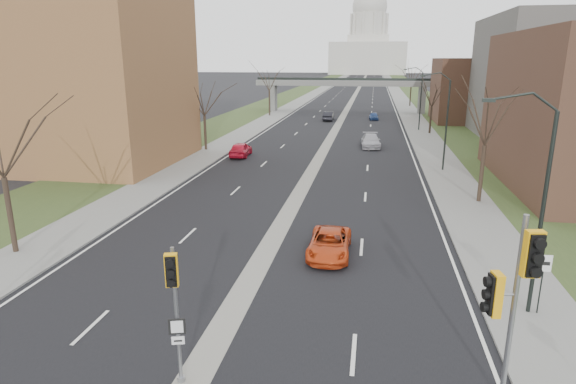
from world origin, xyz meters
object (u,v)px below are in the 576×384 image
(signal_pole_right, at_px, (513,287))
(car_left_far, at_px, (328,116))
(car_right_mid, at_px, (371,141))
(signal_pole_median, at_px, (174,294))
(car_left_near, at_px, (241,149))
(speed_limit_sign, at_px, (543,273))
(car_right_far, at_px, (374,116))
(car_right_near, at_px, (329,243))

(signal_pole_right, distance_m, car_left_far, 68.20)
(car_right_mid, bearing_deg, signal_pole_median, -100.31)
(car_left_near, bearing_deg, car_left_far, -103.76)
(car_left_near, relative_size, car_left_far, 0.99)
(car_right_mid, bearing_deg, speed_limit_sign, -82.67)
(car_left_far, height_order, car_right_far, car_left_far)
(speed_limit_sign, distance_m, car_right_far, 64.06)
(signal_pole_right, bearing_deg, car_right_far, 82.57)
(car_right_near, bearing_deg, signal_pole_median, -108.08)
(car_left_far, bearing_deg, car_right_far, -163.53)
(car_right_near, height_order, car_right_far, car_right_near)
(signal_pole_right, xyz_separation_m, car_right_near, (-5.97, 10.44, -3.21))
(speed_limit_sign, height_order, car_right_far, speed_limit_sign)
(car_right_near, relative_size, car_right_far, 1.26)
(car_right_mid, bearing_deg, car_left_far, 103.29)
(car_right_near, bearing_deg, signal_pole_right, -60.50)
(signal_pole_right, distance_m, car_right_mid, 43.31)
(signal_pole_median, relative_size, car_left_near, 1.03)
(car_left_far, bearing_deg, speed_limit_sign, 102.66)
(car_right_far, bearing_deg, signal_pole_median, -98.25)
(car_right_near, distance_m, car_right_far, 59.00)
(signal_pole_right, height_order, car_right_near, signal_pole_right)
(car_left_near, bearing_deg, signal_pole_right, 113.81)
(signal_pole_right, bearing_deg, car_left_near, 105.88)
(signal_pole_right, bearing_deg, signal_pole_median, 174.54)
(signal_pole_median, height_order, car_right_near, signal_pole_median)
(signal_pole_median, bearing_deg, car_right_far, 68.90)
(signal_pole_median, bearing_deg, speed_limit_sign, 11.50)
(car_left_near, height_order, car_right_near, car_left_near)
(speed_limit_sign, relative_size, car_left_far, 0.56)
(signal_pole_median, distance_m, signal_pole_right, 9.67)
(signal_pole_median, relative_size, car_right_mid, 0.89)
(speed_limit_sign, xyz_separation_m, car_right_mid, (-6.95, 37.29, -1.09))
(car_right_far, bearing_deg, speed_limit_sign, -87.61)
(car_left_near, bearing_deg, car_right_far, -114.46)
(signal_pole_median, distance_m, car_right_far, 70.56)
(car_left_near, relative_size, car_right_mid, 0.87)
(signal_pole_median, xyz_separation_m, car_left_far, (-1.71, 68.06, -2.46))
(car_left_far, xyz_separation_m, car_right_far, (7.40, 2.23, -0.12))
(signal_pole_right, relative_size, car_right_mid, 1.14)
(car_right_near, xyz_separation_m, car_right_mid, (1.81, 32.56, 0.11))
(signal_pole_right, height_order, car_right_far, signal_pole_right)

